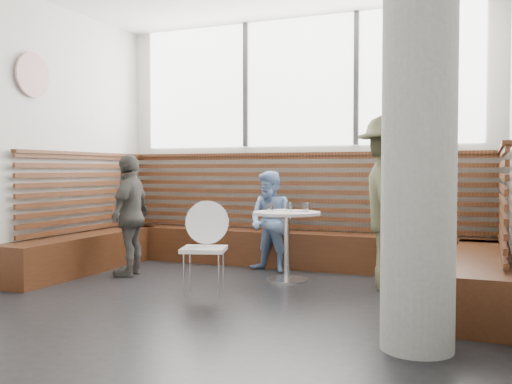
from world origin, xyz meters
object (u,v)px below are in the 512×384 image
at_px(concrete_column, 419,116).
at_px(child_left, 130,215).
at_px(child_back, 271,221).
at_px(adult_man, 391,202).
at_px(cafe_table, 287,231).
at_px(cafe_chair, 207,239).

distance_m(concrete_column, child_left, 3.88).
bearing_deg(child_back, adult_man, -3.82).
height_order(adult_man, child_back, adult_man).
xyz_separation_m(adult_man, child_left, (-2.94, -0.36, -0.20)).
distance_m(concrete_column, child_back, 3.29).
height_order(cafe_table, cafe_chair, cafe_chair).
bearing_deg(cafe_chair, cafe_table, 42.93).
distance_m(cafe_table, child_left, 1.85).
height_order(concrete_column, adult_man, concrete_column).
height_order(child_back, child_left, child_left).
distance_m(cafe_chair, child_left, 1.40).
xyz_separation_m(cafe_chair, child_back, (0.16, 1.38, 0.07)).
relative_size(cafe_table, child_back, 0.63).
height_order(cafe_table, adult_man, adult_man).
xyz_separation_m(child_back, child_left, (-1.44, -0.84, 0.10)).
height_order(concrete_column, child_left, concrete_column).
bearing_deg(child_left, cafe_chair, 57.43).
bearing_deg(cafe_table, child_back, 127.40).
distance_m(cafe_chair, child_back, 1.39).
bearing_deg(child_left, child_back, 110.50).
relative_size(cafe_table, cafe_chair, 0.84).
distance_m(concrete_column, cafe_table, 2.75).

